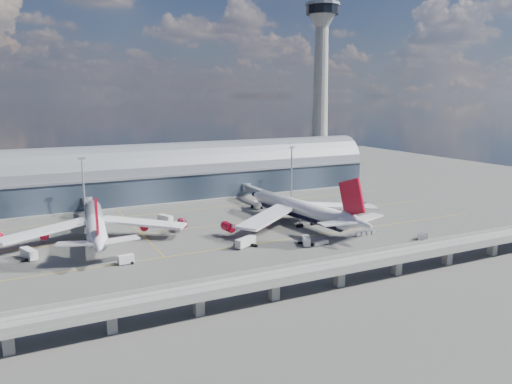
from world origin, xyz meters
name	(u,v)px	position (x,y,z in m)	size (l,w,h in m)	color
ground	(250,236)	(0.00, 0.00, 0.00)	(500.00, 500.00, 0.00)	#474744
taxi_lines	(226,222)	(0.00, 22.11, 0.01)	(200.00, 80.12, 0.01)	gold
terminal	(182,176)	(0.00, 77.99, 11.34)	(200.00, 30.00, 28.00)	#202936
control_tower	(320,94)	(85.00, 83.00, 51.64)	(19.00, 19.00, 103.00)	gray
guideway	(340,267)	(0.00, -55.00, 5.29)	(220.00, 8.50, 7.20)	gray
floodlight_mast_left	(84,186)	(-50.00, 55.00, 13.63)	(3.00, 0.70, 25.70)	gray
floodlight_mast_right	(292,170)	(50.00, 55.00, 13.63)	(3.00, 0.70, 25.70)	gray
airliner_left	(95,224)	(-51.50, 18.33, 6.01)	(65.64, 69.04, 21.04)	white
airliner_right	(303,210)	(25.80, 4.97, 6.03)	(70.12, 73.33, 23.26)	white
jet_bridge_left	(91,207)	(-47.72, 53.12, 5.18)	(4.40, 28.00, 7.25)	gray
jet_bridge_right	(258,192)	(29.09, 51.18, 5.18)	(4.40, 32.00, 7.25)	gray
service_truck_0	(29,254)	(-73.67, 7.36, 1.67)	(5.12, 8.21, 3.23)	silver
service_truck_1	(126,260)	(-47.46, -11.16, 1.40)	(5.00, 2.79, 2.78)	silver
service_truck_2	(246,242)	(-7.24, -11.49, 1.65)	(8.95, 6.26, 3.18)	silver
service_truck_3	(306,241)	(12.22, -19.02, 1.48)	(4.64, 6.37, 2.88)	silver
service_truck_4	(257,205)	(22.57, 39.59, 1.67)	(4.18, 6.23, 3.31)	silver
service_truck_5	(165,219)	(-22.29, 32.29, 1.65)	(5.12, 7.14, 3.23)	silver
cargo_train_0	(321,243)	(16.63, -21.56, 0.76)	(6.67, 2.66, 1.46)	gray
cargo_train_1	(365,233)	(38.23, -18.34, 0.78)	(9.00, 1.73, 1.49)	gray
cargo_train_2	(423,236)	(53.55, -31.31, 0.98)	(5.77, 3.90, 1.88)	gray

